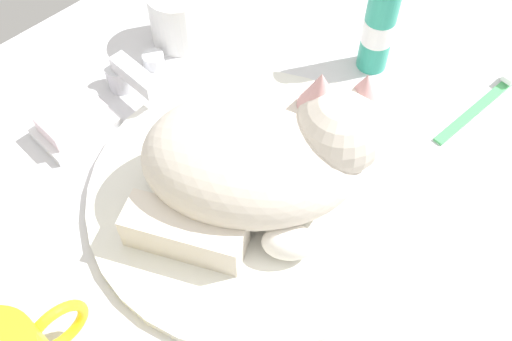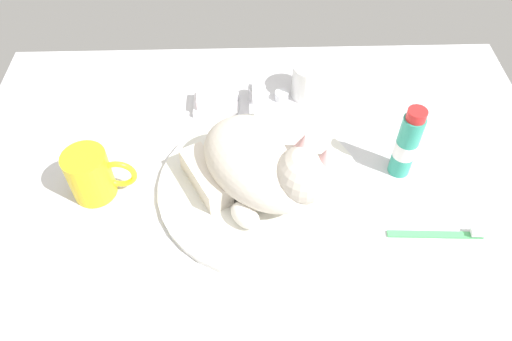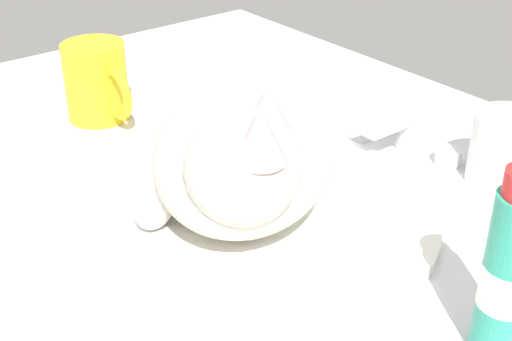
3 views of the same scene
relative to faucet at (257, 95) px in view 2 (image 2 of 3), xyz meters
The scene contains 10 objects.
ground_plane 22.72cm from the faucet, 90.00° to the right, with size 110.00×82.50×3.00cm, color silver.
sink_basin 22.47cm from the faucet, 90.00° to the right, with size 36.30×36.30×1.17cm, color silver.
faucet is the anchor object (origin of this frame).
cat 24.11cm from the faucet, 87.82° to the right, with size 27.98×27.51×15.02cm.
coffee_mug 36.64cm from the faucet, 142.03° to the right, with size 11.80×7.49×9.32cm.
rinse_cup 11.38cm from the faucet, 12.96° to the left, with size 7.50×7.50×7.39cm.
soap_dish 8.69cm from the faucet, behind, with size 9.00×6.40×1.20cm, color white.
soap_bar 8.52cm from the faucet, behind, with size 7.39×4.72×2.23cm, color silver.
toothpaste_bottle 32.02cm from the faucet, 36.79° to the right, with size 3.95×3.95×14.79cm.
toothbrush 44.39cm from the faucet, 48.51° to the right, with size 15.72×2.11×1.60cm.
Camera 2 is at (-2.39, -54.25, 69.35)cm, focal length 34.68 mm.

